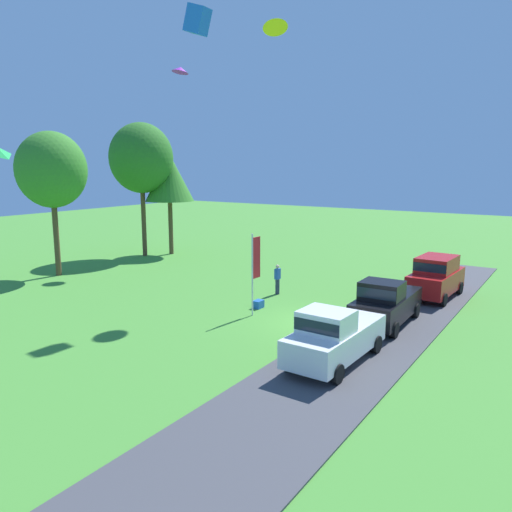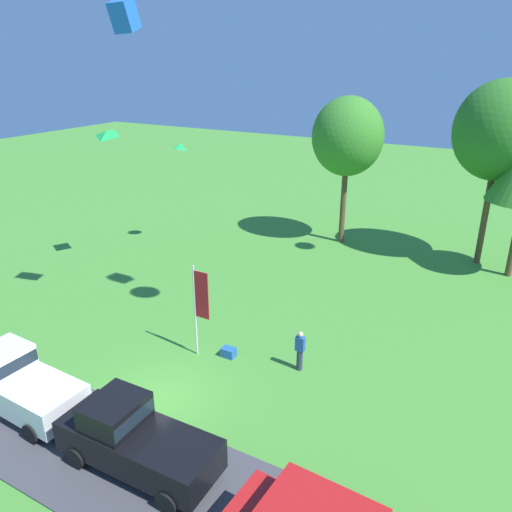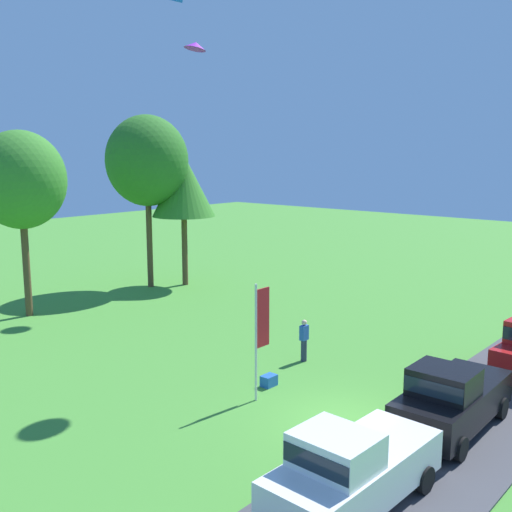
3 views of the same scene
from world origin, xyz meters
name	(u,v)px [view 2 (image 2 of 3)]	position (x,y,z in m)	size (l,w,h in m)	color
ground_plane	(159,401)	(0.00, 0.00, 0.00)	(120.00, 120.00, 0.00)	#478E33
pavement_strip	(99,453)	(0.00, -2.94, 0.03)	(36.00, 4.40, 0.06)	#424247
car_pickup_mid_row	(16,381)	(-4.05, -2.67, 1.11)	(5.06, 2.18, 2.14)	white
car_pickup_far_end	(133,437)	(1.37, -2.75, 1.11)	(5.04, 2.12, 2.14)	black
person_watching_sky	(300,350)	(3.59, 4.28, 0.88)	(0.36, 0.24, 1.71)	#2D334C
tree_far_right	(348,137)	(-0.15, 19.03, 6.92)	(4.45, 4.45, 9.39)	brown
tree_right_of_center	(500,131)	(8.31, 19.65, 7.77)	(4.99, 4.99, 10.54)	brown
flag_banner	(199,301)	(-0.36, 3.19, 2.55)	(0.71, 0.08, 4.03)	silver
cooler_box	(229,352)	(0.66, 3.66, 0.20)	(0.56, 0.40, 0.40)	blue
kite_delta_near_flag	(180,146)	(-8.61, 13.11, 6.51)	(0.91, 0.91, 0.37)	green
kite_box_over_trees	(124,16)	(-3.58, 3.82, 12.95)	(0.74, 0.74, 1.04)	blue
kite_diamond_mid_center	(107,134)	(-9.76, 8.37, 7.78)	(1.08, 1.04, 0.29)	green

